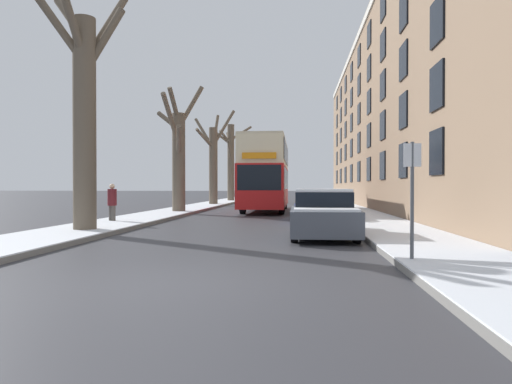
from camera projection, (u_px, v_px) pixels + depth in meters
name	position (u px, v px, depth m)	size (l,w,h in m)	color
ground_plane	(173.00, 284.00, 7.16)	(320.00, 320.00, 0.00)	#38383D
sidewalk_left	(244.00, 198.00, 60.40)	(2.67, 130.00, 0.16)	slate
sidewalk_right	(322.00, 198.00, 59.47)	(2.67, 130.00, 0.16)	slate
terrace_facade_right	(422.00, 117.00, 33.04)	(9.10, 48.06, 13.23)	#8C7056
bare_tree_left_0	(84.00, 107.00, 14.67)	(2.80, 3.65, 8.42)	brown
bare_tree_left_1	(178.00, 154.00, 25.58)	(2.87, 3.29, 7.27)	brown
bare_tree_left_2	(213.00, 160.00, 36.48)	(3.59, 3.16, 7.74)	brown
bare_tree_left_3	(231.00, 160.00, 45.89)	(3.34, 3.86, 7.84)	brown
double_decker_bus	(266.00, 172.00, 28.51)	(2.55, 10.45, 4.39)	red
parked_car_0	(323.00, 215.00, 13.59)	(1.90, 3.96, 1.46)	#474C56
parked_car_1	(315.00, 207.00, 19.93)	(1.81, 4.40, 1.33)	navy
parked_car_2	(311.00, 202.00, 25.23)	(1.72, 4.24, 1.42)	maroon
pedestrian_left_sidewalk	(112.00, 202.00, 18.35)	(0.36, 0.36, 1.65)	#4C4742
street_sign_post	(412.00, 195.00, 8.60)	(0.32, 0.07, 2.37)	#4C4F54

